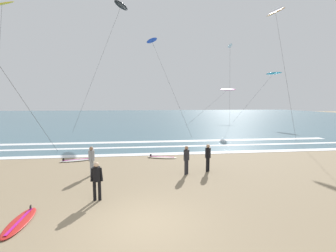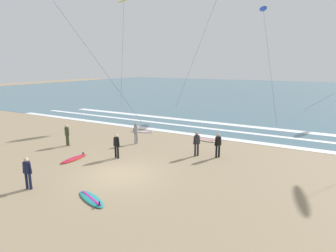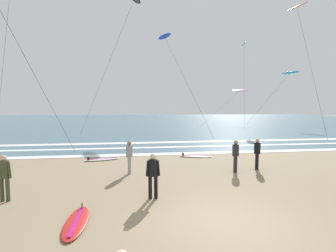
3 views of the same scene
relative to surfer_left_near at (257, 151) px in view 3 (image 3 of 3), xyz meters
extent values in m
plane|color=#937F60|center=(-3.80, -5.39, -0.96)|extent=(160.00, 160.00, 0.00)
cube|color=#476B7A|center=(-3.80, 49.34, -0.95)|extent=(140.00, 90.00, 0.01)
cube|color=white|center=(-2.78, 4.74, -0.94)|extent=(47.08, 0.87, 0.01)
cube|color=white|center=(-4.50, 7.57, -0.94)|extent=(41.79, 0.62, 0.01)
cube|color=white|center=(-3.45, 10.28, -0.94)|extent=(38.90, 1.00, 0.01)
cylinder|color=black|center=(-0.06, -0.08, -0.55)|extent=(0.13, 0.13, 0.82)
cylinder|color=black|center=(0.06, 0.08, -0.55)|extent=(0.13, 0.13, 0.82)
cylinder|color=black|center=(0.00, 0.00, 0.15)|extent=(0.32, 0.32, 0.58)
cylinder|color=black|center=(-0.12, -0.14, 0.13)|extent=(0.16, 0.16, 0.56)
cylinder|color=black|center=(0.12, 0.14, 0.13)|extent=(0.16, 0.16, 0.56)
sphere|color=tan|center=(0.00, 0.00, 0.54)|extent=(0.21, 0.21, 0.21)
cylinder|color=#232328|center=(-1.27, -0.30, -0.55)|extent=(0.13, 0.13, 0.82)
cylinder|color=#232328|center=(-1.40, -0.45, -0.55)|extent=(0.13, 0.13, 0.82)
cylinder|color=#232328|center=(-1.33, -0.37, 0.15)|extent=(0.32, 0.32, 0.58)
cylinder|color=#232328|center=(-1.22, -0.23, 0.13)|extent=(0.15, 0.16, 0.56)
cylinder|color=#232328|center=(-1.45, -0.52, 0.13)|extent=(0.15, 0.16, 0.56)
sphere|color=#9E7051|center=(-1.33, -0.37, 0.54)|extent=(0.21, 0.21, 0.21)
cylinder|color=gray|center=(-6.53, -0.03, -0.55)|extent=(0.13, 0.13, 0.82)
cylinder|color=gray|center=(-6.50, 0.16, -0.55)|extent=(0.13, 0.13, 0.82)
cylinder|color=gray|center=(-6.52, 0.07, 0.15)|extent=(0.32, 0.32, 0.58)
cylinder|color=gray|center=(-6.54, -0.12, 0.13)|extent=(0.11, 0.14, 0.56)
cylinder|color=gray|center=(-6.49, 0.25, 0.13)|extent=(0.11, 0.14, 0.56)
sphere|color=#9E7051|center=(-6.52, 0.07, 0.54)|extent=(0.21, 0.21, 0.21)
cylinder|color=#384223|center=(-10.77, -2.83, -0.55)|extent=(0.13, 0.13, 0.82)
cylinder|color=#384223|center=(-10.57, -2.86, -0.55)|extent=(0.13, 0.13, 0.82)
cylinder|color=#384223|center=(-10.67, -2.85, 0.15)|extent=(0.32, 0.32, 0.58)
cylinder|color=#384223|center=(-10.48, -2.88, 0.13)|extent=(0.15, 0.11, 0.56)
sphere|color=#DBB28E|center=(-10.67, -2.85, 0.54)|extent=(0.21, 0.21, 0.21)
cylinder|color=black|center=(-5.54, -3.31, -0.55)|extent=(0.13, 0.13, 0.82)
cylinder|color=black|center=(-5.74, -3.31, -0.55)|extent=(0.13, 0.13, 0.82)
cylinder|color=black|center=(-5.64, -3.31, 0.15)|extent=(0.32, 0.32, 0.58)
cylinder|color=black|center=(-5.45, -3.31, 0.13)|extent=(0.14, 0.09, 0.56)
cylinder|color=black|center=(-5.83, -3.31, 0.13)|extent=(0.14, 0.09, 0.56)
sphere|color=#DBB28E|center=(-5.64, -3.31, 0.54)|extent=(0.21, 0.21, 0.21)
ellipsoid|color=red|center=(-7.88, -4.86, -0.91)|extent=(0.64, 2.11, 0.09)
cube|color=#BF198C|center=(-7.88, -4.86, -0.86)|extent=(0.14, 1.79, 0.01)
cube|color=black|center=(-7.90, -4.04, -0.79)|extent=(0.02, 0.12, 0.16)
ellipsoid|color=silver|center=(-8.21, 3.40, -0.91)|extent=(2.18, 1.13, 0.09)
cube|color=#BF198C|center=(-8.21, 3.40, -0.86)|extent=(1.75, 0.57, 0.01)
cube|color=black|center=(-9.00, 3.18, -0.79)|extent=(0.12, 0.05, 0.16)
ellipsoid|color=beige|center=(-2.34, 3.51, -0.91)|extent=(2.18, 1.13, 0.09)
cube|color=#BF198C|center=(-2.34, 3.51, -0.86)|extent=(1.75, 0.56, 0.01)
cube|color=black|center=(-3.13, 3.73, -0.79)|extent=(0.12, 0.05, 0.16)
cylinder|color=#333333|center=(-12.40, 1.23, 6.63)|extent=(3.61, 11.22, 15.18)
ellipsoid|color=#CC2384|center=(13.84, 32.83, 5.48)|extent=(3.26, 1.08, 0.43)
cylinder|color=#333333|center=(8.74, 28.71, 2.26)|extent=(10.22, 8.27, 6.45)
cylinder|color=#333333|center=(-19.08, 14.74, 5.92)|extent=(3.31, 2.76, 13.76)
ellipsoid|color=white|center=(11.97, 27.59, 12.79)|extent=(1.73, 3.28, 0.43)
cylinder|color=#333333|center=(11.83, 26.84, 5.92)|extent=(0.29, 1.52, 13.75)
cylinder|color=#333333|center=(-9.35, 18.34, 7.05)|extent=(6.62, 0.20, 16.03)
ellipsoid|color=orange|center=(13.88, 17.04, 14.69)|extent=(1.37, 3.29, 0.43)
cylinder|color=#333333|center=(13.00, 13.08, 6.87)|extent=(1.79, 7.93, 15.66)
ellipsoid|color=#23A8C6|center=(19.35, 25.87, 7.95)|extent=(1.78, 3.28, 0.43)
cylinder|color=#333333|center=(16.71, 28.14, 3.50)|extent=(5.30, 4.57, 8.92)
ellipsoid|color=blue|center=(-2.09, 21.80, 11.81)|extent=(1.91, 3.26, 0.43)
cylinder|color=#333333|center=(-0.11, 17.12, 5.43)|extent=(3.99, 9.38, 12.78)
camera|label=1|loc=(-3.84, -12.72, 3.09)|focal=24.77mm
camera|label=2|loc=(5.58, -16.73, 4.97)|focal=29.84mm
camera|label=3|loc=(-6.28, -11.65, 2.25)|focal=26.06mm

